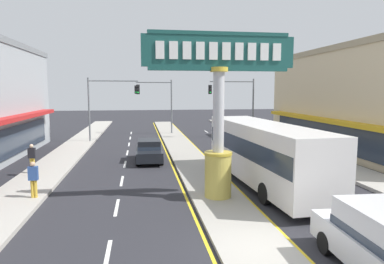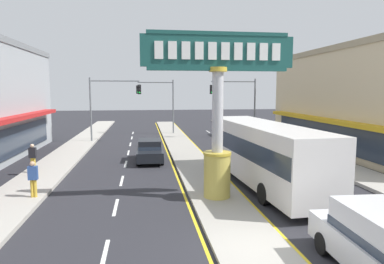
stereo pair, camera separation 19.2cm
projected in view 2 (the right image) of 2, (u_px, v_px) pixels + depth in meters
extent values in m
plane|color=#28282D|center=(252.00, 252.00, 10.66)|extent=(160.00, 160.00, 0.00)
cube|color=#A39E93|center=(184.00, 150.00, 28.34)|extent=(2.45, 52.00, 0.14)
cube|color=#ADA89E|center=(63.00, 158.00, 25.10)|extent=(2.62, 60.00, 0.18)
cube|color=#ADA89E|center=(300.00, 152.00, 27.65)|extent=(2.62, 60.00, 0.18)
cube|color=silver|center=(104.00, 255.00, 10.42)|extent=(0.14, 2.20, 0.01)
cube|color=silver|center=(116.00, 207.00, 14.74)|extent=(0.14, 2.20, 0.01)
cube|color=silver|center=(122.00, 181.00, 19.07)|extent=(0.14, 2.20, 0.01)
cube|color=silver|center=(126.00, 164.00, 23.39)|extent=(0.14, 2.20, 0.01)
cube|color=silver|center=(128.00, 153.00, 27.72)|extent=(0.14, 2.20, 0.01)
cube|color=silver|center=(130.00, 144.00, 32.04)|extent=(0.14, 2.20, 0.01)
cube|color=silver|center=(132.00, 138.00, 36.37)|extent=(0.14, 2.20, 0.01)
cube|color=silver|center=(133.00, 133.00, 40.69)|extent=(0.14, 2.20, 0.01)
cube|color=silver|center=(377.00, 237.00, 11.69)|extent=(0.14, 2.20, 0.01)
cube|color=silver|center=(314.00, 198.00, 16.01)|extent=(0.14, 2.20, 0.01)
cube|color=silver|center=(277.00, 175.00, 20.34)|extent=(0.14, 2.20, 0.01)
cube|color=silver|center=(254.00, 160.00, 24.66)|extent=(0.14, 2.20, 0.01)
cube|color=silver|center=(237.00, 150.00, 28.99)|extent=(0.14, 2.20, 0.01)
cube|color=silver|center=(225.00, 142.00, 33.31)|extent=(0.14, 2.20, 0.01)
cube|color=silver|center=(216.00, 136.00, 37.64)|extent=(0.14, 2.20, 0.01)
cube|color=silver|center=(208.00, 132.00, 41.96)|extent=(0.14, 2.20, 0.01)
cube|color=yellow|center=(167.00, 152.00, 28.16)|extent=(0.12, 52.00, 0.01)
cube|color=yellow|center=(201.00, 151.00, 28.55)|extent=(0.12, 52.00, 0.01)
cylinder|color=gold|center=(217.00, 176.00, 15.65)|extent=(1.21, 1.21, 1.95)
cylinder|color=gold|center=(217.00, 153.00, 15.52)|extent=(1.27, 1.27, 0.12)
cylinder|color=#B7B7BC|center=(218.00, 112.00, 15.30)|extent=(0.50, 0.50, 3.90)
cylinder|color=gold|center=(218.00, 69.00, 15.08)|extent=(0.80, 0.80, 0.20)
cube|color=#194C47|center=(218.00, 51.00, 14.99)|extent=(6.77, 0.24, 1.36)
cube|color=#194C47|center=(218.00, 34.00, 14.89)|extent=(6.23, 0.29, 0.16)
cube|color=#194C47|center=(218.00, 69.00, 15.08)|extent=(6.23, 0.29, 0.16)
cube|color=white|center=(159.00, 50.00, 14.48)|extent=(0.37, 0.06, 0.75)
cube|color=white|center=(172.00, 50.00, 14.56)|extent=(0.37, 0.06, 0.75)
cube|color=white|center=(186.00, 50.00, 14.64)|extent=(0.37, 0.06, 0.75)
cube|color=white|center=(199.00, 51.00, 14.72)|extent=(0.37, 0.06, 0.75)
cube|color=white|center=(212.00, 51.00, 14.80)|extent=(0.37, 0.06, 0.75)
cube|color=white|center=(225.00, 51.00, 14.88)|extent=(0.37, 0.06, 0.75)
cube|color=white|center=(238.00, 51.00, 14.96)|extent=(0.37, 0.06, 0.75)
cube|color=white|center=(251.00, 52.00, 15.04)|extent=(0.37, 0.06, 0.75)
cube|color=white|center=(264.00, 52.00, 15.12)|extent=(0.37, 0.06, 0.75)
cube|color=white|center=(276.00, 52.00, 15.20)|extent=(0.37, 0.06, 0.75)
cube|color=#B21E1E|center=(7.00, 120.00, 21.65)|extent=(0.90, 20.77, 0.30)
cube|color=#283342|center=(2.00, 146.00, 21.78)|extent=(0.08, 20.03, 2.00)
cube|color=beige|center=(379.00, 103.00, 27.88)|extent=(9.40, 20.58, 7.95)
cube|color=#9C8D6E|center=(383.00, 50.00, 27.38)|extent=(9.58, 20.99, 0.45)
cube|color=gold|center=(319.00, 119.00, 27.31)|extent=(0.90, 17.50, 0.30)
cube|color=#283342|center=(323.00, 134.00, 27.51)|extent=(0.08, 16.88, 2.00)
cylinder|color=slate|center=(91.00, 110.00, 32.65)|extent=(0.16, 0.16, 6.20)
cylinder|color=slate|center=(115.00, 81.00, 32.64)|extent=(4.62, 0.12, 0.12)
cube|color=black|center=(139.00, 89.00, 32.90)|extent=(0.32, 0.24, 0.92)
sphere|color=black|center=(139.00, 86.00, 32.73)|extent=(0.17, 0.17, 0.17)
sphere|color=black|center=(139.00, 89.00, 32.76)|extent=(0.17, 0.17, 0.17)
sphere|color=#19D83F|center=(139.00, 93.00, 32.80)|extent=(0.17, 0.17, 0.17)
cylinder|color=slate|center=(255.00, 109.00, 35.78)|extent=(0.16, 0.16, 6.20)
cylinder|color=slate|center=(233.00, 82.00, 35.13)|extent=(4.62, 0.12, 0.12)
cube|color=black|center=(212.00, 89.00, 34.74)|extent=(0.32, 0.24, 0.92)
sphere|color=black|center=(212.00, 86.00, 34.57)|extent=(0.17, 0.17, 0.17)
sphere|color=black|center=(212.00, 89.00, 34.60)|extent=(0.17, 0.17, 0.17)
sphere|color=#19D83F|center=(212.00, 92.00, 34.64)|extent=(0.17, 0.17, 0.17)
cylinder|color=slate|center=(173.00, 107.00, 39.09)|extent=(0.16, 0.16, 6.20)
cylinder|color=slate|center=(155.00, 82.00, 38.48)|extent=(3.96, 0.12, 0.12)
cube|color=black|center=(138.00, 90.00, 38.15)|extent=(0.32, 0.24, 0.92)
sphere|color=black|center=(138.00, 87.00, 37.97)|extent=(0.17, 0.17, 0.17)
sphere|color=black|center=(138.00, 90.00, 38.01)|extent=(0.17, 0.17, 0.17)
sphere|color=#19D83F|center=(138.00, 92.00, 38.04)|extent=(0.17, 0.17, 0.17)
cube|color=silver|center=(381.00, 253.00, 9.09)|extent=(2.08, 4.67, 0.80)
cylinder|color=black|center=(323.00, 244.00, 10.45)|extent=(0.25, 0.69, 0.68)
cylinder|color=black|center=(377.00, 241.00, 10.63)|extent=(0.25, 0.69, 0.68)
cube|color=black|center=(150.00, 153.00, 24.21)|extent=(1.80, 4.32, 0.66)
cube|color=black|center=(150.00, 144.00, 24.30)|extent=(1.57, 2.16, 0.60)
cube|color=#283342|center=(150.00, 146.00, 24.32)|extent=(1.61, 2.19, 0.24)
cylinder|color=black|center=(162.00, 161.00, 23.03)|extent=(0.23, 0.62, 0.62)
cylinder|color=black|center=(138.00, 161.00, 22.82)|extent=(0.23, 0.62, 0.62)
cylinder|color=black|center=(161.00, 153.00, 25.66)|extent=(0.23, 0.62, 0.62)
cylinder|color=black|center=(139.00, 154.00, 25.45)|extent=(0.23, 0.62, 0.62)
cube|color=silver|center=(263.00, 151.00, 17.95)|extent=(3.16, 11.33, 2.90)
cube|color=#283342|center=(263.00, 146.00, 17.92)|extent=(3.17, 11.11, 0.90)
cube|color=#283342|center=(230.00, 134.00, 23.33)|extent=(2.30, 0.22, 1.40)
cube|color=black|center=(230.00, 119.00, 23.21)|extent=(1.75, 0.18, 0.30)
cylinder|color=black|center=(222.00, 164.00, 21.26)|extent=(0.34, 0.97, 0.96)
cylinder|color=black|center=(257.00, 162.00, 21.72)|extent=(0.34, 0.97, 0.96)
cylinder|color=black|center=(264.00, 194.00, 15.05)|extent=(0.34, 0.97, 0.96)
cylinder|color=black|center=(312.00, 191.00, 15.51)|extent=(0.34, 0.97, 0.96)
cylinder|color=gold|center=(32.00, 188.00, 15.49)|extent=(0.14, 0.14, 0.81)
cylinder|color=gold|center=(35.00, 188.00, 15.51)|extent=(0.14, 0.14, 0.81)
cube|color=#2D4C8C|center=(33.00, 173.00, 15.42)|extent=(0.40, 0.22, 0.62)
sphere|color=tan|center=(32.00, 164.00, 15.37)|extent=(0.22, 0.22, 0.22)
cylinder|color=gold|center=(32.00, 165.00, 20.12)|extent=(0.14, 0.14, 0.89)
cylinder|color=gold|center=(34.00, 165.00, 20.14)|extent=(0.14, 0.14, 0.89)
cube|color=black|center=(33.00, 153.00, 20.04)|extent=(0.41, 0.24, 0.60)
sphere|color=beige|center=(32.00, 146.00, 19.99)|extent=(0.22, 0.22, 0.22)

